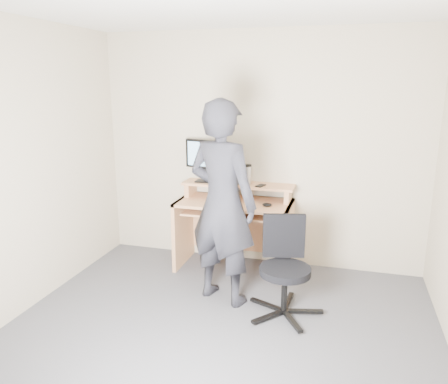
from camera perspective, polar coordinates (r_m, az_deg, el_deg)
The scene contains 13 objects.
ground at distance 3.56m, azimuth -1.57°, elevation -19.41°, with size 3.50×3.50×0.00m, color #4E4E53.
back_wall at distance 4.72m, azimuth 4.68°, elevation 5.39°, with size 3.50×0.02×2.50m, color #BFB198.
desk at distance 4.71m, azimuth 1.60°, elevation -3.36°, with size 1.20×0.60×0.91m.
monitor at distance 4.70m, azimuth -2.46°, elevation 4.59°, with size 0.48×0.15×0.46m.
external_drive at distance 4.67m, azimuth 1.74°, elevation 2.35°, with size 0.07×0.13×0.20m, color black.
travel_mug at distance 4.63m, azimuth 3.06°, elevation 2.19°, with size 0.09×0.09×0.19m, color #ACACB1.
smartphone at distance 4.58m, azimuth 4.80°, elevation 0.84°, with size 0.07×0.13×0.01m, color black.
charger at distance 4.61m, azimuth 0.14°, elevation 1.15°, with size 0.04×0.04×0.04m, color black.
headphones at distance 4.77m, azimuth 0.38°, elevation 1.48°, with size 0.16×0.16×0.02m, color silver.
keyboard at distance 4.55m, azimuth -0.27°, elevation -2.45°, with size 0.46×0.18×0.03m, color black.
mouse at distance 4.41m, azimuth 5.66°, elevation -1.67°, with size 0.10×0.06×0.04m, color black.
office_chair at distance 3.84m, azimuth 7.91°, elevation -9.16°, with size 0.66×0.65×0.83m.
person at distance 3.87m, azimuth -0.24°, elevation -1.50°, with size 0.67×0.44×1.84m, color black.
Camera 1 is at (0.89, -2.82, 1.97)m, focal length 35.00 mm.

